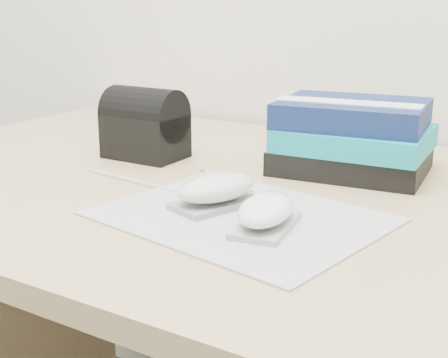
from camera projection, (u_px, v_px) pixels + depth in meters
The scene contains 7 objects.
desk at pixel (342, 333), 0.96m from camera, with size 1.60×0.80×0.73m.
mousepad at pixel (241, 217), 0.77m from camera, with size 0.33×0.26×0.00m, color gray.
mouse_rear at pixel (216, 190), 0.80m from camera, with size 0.10×0.13×0.05m.
mouse_front at pixel (266, 212), 0.73m from camera, with size 0.08×0.12×0.05m.
usb_cable at pixel (129, 179), 0.93m from camera, with size 0.00×0.00×0.19m, color white.
book_stack at pixel (353, 137), 0.97m from camera, with size 0.24×0.20×0.11m.
pouch at pixel (145, 124), 1.05m from camera, with size 0.13×0.09×0.12m.
Camera 1 is at (0.29, 0.82, 0.99)m, focal length 50.00 mm.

